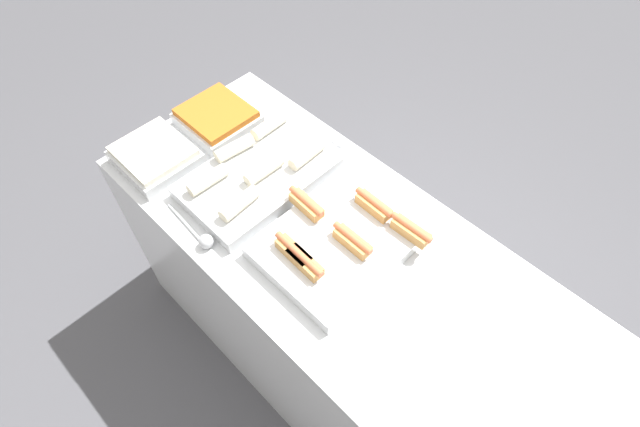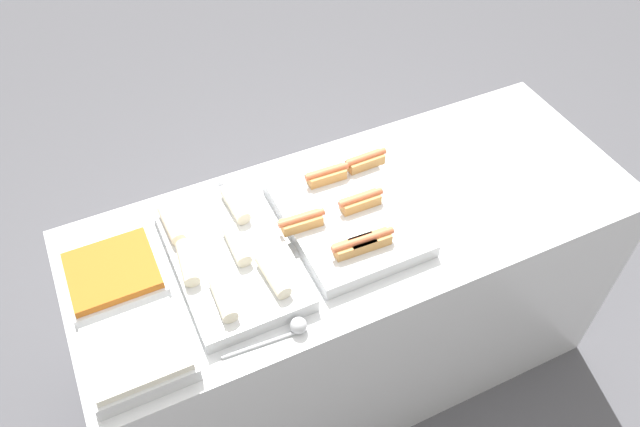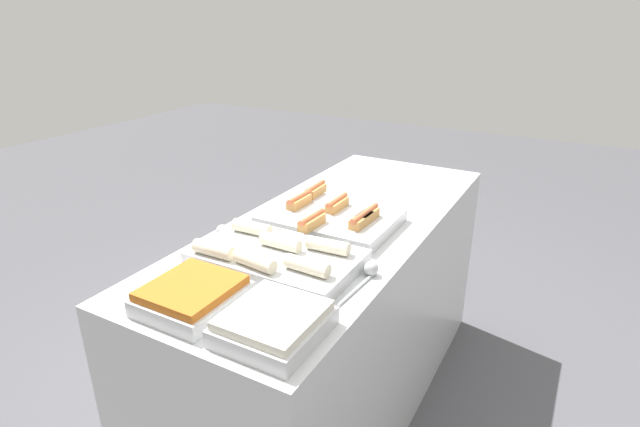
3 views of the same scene
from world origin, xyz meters
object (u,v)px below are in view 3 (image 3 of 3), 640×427
(tray_hotdogs, at_px, (331,217))
(serving_spoon_far, at_px, (219,233))
(serving_spoon_near, at_px, (369,272))
(tray_wraps, at_px, (276,256))
(tray_side_back, at_px, (192,296))
(tray_side_front, at_px, (274,324))

(tray_hotdogs, bearing_deg, serving_spoon_far, 136.36)
(serving_spoon_near, height_order, serving_spoon_far, same)
(tray_hotdogs, relative_size, serving_spoon_near, 2.02)
(tray_hotdogs, relative_size, serving_spoon_far, 2.04)
(tray_wraps, distance_m, serving_spoon_far, 0.31)
(serving_spoon_far, bearing_deg, tray_hotdogs, -43.64)
(tray_wraps, relative_size, serving_spoon_near, 2.21)
(tray_side_back, distance_m, serving_spoon_far, 0.46)
(serving_spoon_near, bearing_deg, tray_side_front, 166.95)
(tray_side_back, bearing_deg, serving_spoon_near, -43.05)
(tray_side_front, bearing_deg, serving_spoon_near, -13.05)
(serving_spoon_far, bearing_deg, serving_spoon_near, -89.93)
(tray_hotdogs, bearing_deg, serving_spoon_near, -136.31)
(tray_wraps, xyz_separation_m, serving_spoon_near, (0.07, -0.30, -0.01))
(tray_side_front, height_order, serving_spoon_near, tray_side_front)
(serving_spoon_far, bearing_deg, tray_side_front, -127.73)
(serving_spoon_near, bearing_deg, tray_side_back, 136.95)
(serving_spoon_near, bearing_deg, tray_wraps, 103.45)
(tray_side_front, distance_m, serving_spoon_near, 0.41)
(tray_side_back, bearing_deg, serving_spoon_far, 30.50)
(tray_wraps, bearing_deg, tray_hotdogs, -0.01)
(tray_hotdogs, distance_m, tray_wraps, 0.39)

